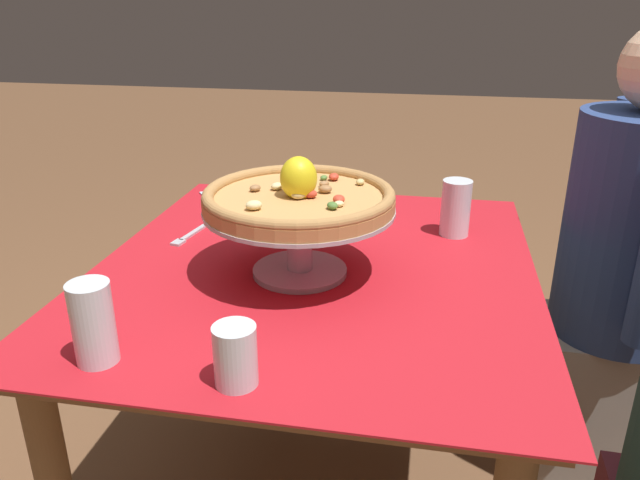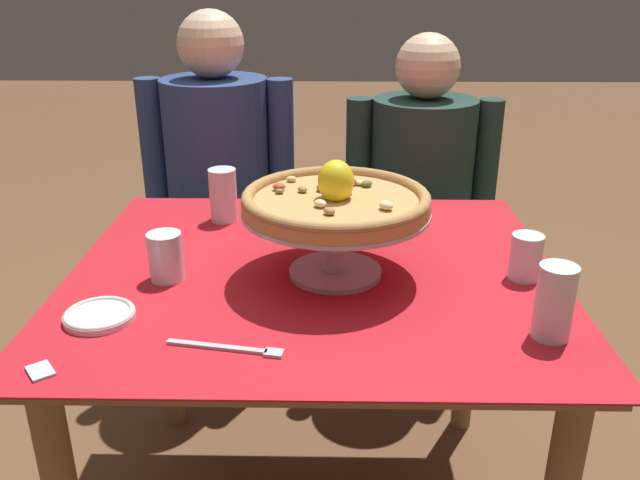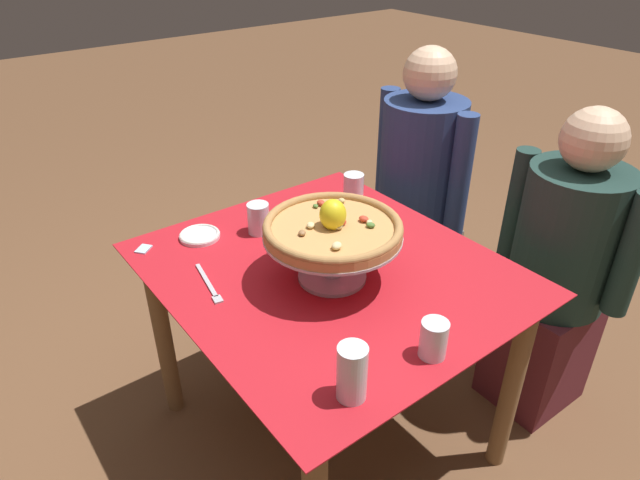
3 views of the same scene
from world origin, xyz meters
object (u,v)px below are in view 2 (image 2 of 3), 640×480
object	(u,v)px
water_glass_front_right	(554,307)
diner_left	(221,211)
pizza_stand	(336,231)
water_glass_side_left	(166,260)
water_glass_back_left	(223,198)
sugar_packet	(40,371)
diner_right	(418,220)
pizza	(336,199)
water_glass_side_right	(525,260)
dinner_fork	(231,348)
side_plate	(99,315)

from	to	relation	value
water_glass_front_right	diner_left	distance (m)	1.26
pizza_stand	diner_left	bearing A→B (deg)	116.33
water_glass_front_right	water_glass_side_left	xyz separation A→B (m)	(-0.73, 0.22, -0.02)
water_glass_back_left	sugar_packet	size ratio (longest dim) A/B	2.72
diner_right	water_glass_front_right	bearing A→B (deg)	-84.34
pizza	water_glass_side_right	world-z (taller)	pizza
water_glass_back_left	diner_left	bearing A→B (deg)	101.22
sugar_packet	diner_left	world-z (taller)	diner_left
sugar_packet	water_glass_back_left	bearing A→B (deg)	74.50
dinner_fork	pizza_stand	bearing A→B (deg)	59.39
water_glass_back_left	diner_right	distance (m)	0.75
pizza	water_glass_side_right	xyz separation A→B (m)	(0.40, -0.01, -0.13)
pizza_stand	water_glass_front_right	xyz separation A→B (m)	(0.38, -0.25, -0.04)
pizza	side_plate	distance (m)	0.51
water_glass_back_left	diner_right	size ratio (longest dim) A/B	0.12
side_plate	pizza_stand	bearing A→B (deg)	24.47
pizza	diner_left	world-z (taller)	diner_left
water_glass_side_left	water_glass_back_left	world-z (taller)	water_glass_back_left
dinner_fork	diner_right	world-z (taller)	diner_right
pizza_stand	water_glass_side_left	xyz separation A→B (m)	(-0.35, -0.03, -0.05)
pizza	diner_left	bearing A→B (deg)	116.33
pizza	dinner_fork	size ratio (longest dim) A/B	1.86
diner_left	water_glass_side_left	bearing A→B (deg)	-88.65
pizza	side_plate	world-z (taller)	pizza
water_glass_front_right	diner_left	size ratio (longest dim) A/B	0.11
water_glass_side_right	dinner_fork	world-z (taller)	water_glass_side_right
water_glass_side_right	diner_right	distance (m)	0.81
diner_left	water_glass_front_right	bearing A→B (deg)	-53.04
side_plate	diner_right	distance (m)	1.22
dinner_fork	sugar_packet	world-z (taller)	dinner_fork
dinner_fork	water_glass_side_right	bearing A→B (deg)	26.89
diner_right	pizza_stand	bearing A→B (deg)	-110.06
dinner_fork	diner_right	bearing A→B (deg)	66.76
pizza	sugar_packet	distance (m)	0.63
pizza_stand	sugar_packet	world-z (taller)	pizza_stand
water_glass_side_left	side_plate	distance (m)	0.20
side_plate	diner_right	xyz separation A→B (m)	(0.72, 0.96, -0.18)
water_glass_front_right	diner_left	bearing A→B (deg)	126.96
side_plate	sugar_packet	distance (m)	0.18
water_glass_side_left	water_glass_side_right	bearing A→B (deg)	1.34
water_glass_front_right	diner_right	xyz separation A→B (m)	(-0.10, 1.01, -0.23)
water_glass_side_left	side_plate	bearing A→B (deg)	-116.81
water_glass_front_right	sugar_packet	bearing A→B (deg)	-171.56
sugar_packet	diner_right	world-z (taller)	diner_right
water_glass_back_left	diner_left	distance (m)	0.48
water_glass_back_left	pizza_stand	bearing A→B (deg)	-48.24
water_glass_side_left	side_plate	world-z (taller)	water_glass_side_left
pizza	dinner_fork	bearing A→B (deg)	-120.58
pizza_stand	sugar_packet	distance (m)	0.62
water_glass_front_right	side_plate	size ratio (longest dim) A/B	1.05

